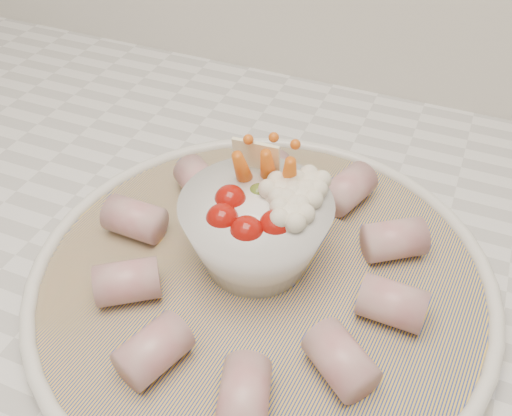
% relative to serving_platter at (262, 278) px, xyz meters
% --- Properties ---
extents(serving_platter, '(0.41, 0.41, 0.02)m').
position_rel_serving_platter_xyz_m(serving_platter, '(0.00, 0.00, 0.00)').
color(serving_platter, navy).
rests_on(serving_platter, kitchen_counter).
extents(veggie_bowl, '(0.12, 0.12, 0.10)m').
position_rel_serving_platter_xyz_m(veggie_bowl, '(-0.01, 0.01, 0.04)').
color(veggie_bowl, silver).
rests_on(veggie_bowl, serving_platter).
extents(cured_meat_rolls, '(0.27, 0.28, 0.03)m').
position_rel_serving_platter_xyz_m(cured_meat_rolls, '(-0.00, 0.00, 0.02)').
color(cured_meat_rolls, '#A44B54').
rests_on(cured_meat_rolls, serving_platter).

